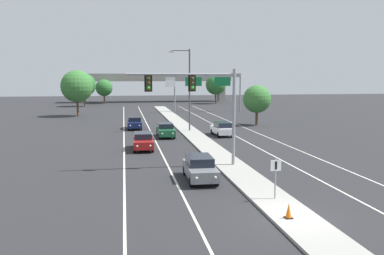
{
  "coord_description": "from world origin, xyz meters",
  "views": [
    {
      "loc": [
        -7.91,
        -17.22,
        6.74
      ],
      "look_at": [
        -3.2,
        10.25,
        3.2
      ],
      "focal_mm": 37.16,
      "sensor_mm": 36.0,
      "label": 1
    }
  ],
  "objects_px": {
    "car_oncoming_red": "(143,141)",
    "car_receding_white": "(222,129)",
    "highway_sign_gantry": "(208,80)",
    "overhead_signal_mast": "(200,96)",
    "tree_far_right_b": "(257,99)",
    "car_oncoming_green": "(165,130)",
    "median_sign_post": "(276,173)",
    "tree_far_left_b": "(84,85)",
    "tree_far_left_a": "(104,88)",
    "car_oncoming_navy": "(135,123)",
    "tree_far_left_c": "(77,86)",
    "street_lamp_median": "(188,85)",
    "traffic_cone_median_nose": "(289,211)",
    "car_oncoming_grey": "(200,168)",
    "tree_far_right_c": "(216,85)"
  },
  "relations": [
    {
      "from": "car_oncoming_red",
      "to": "car_receding_white",
      "type": "distance_m",
      "value": 12.01
    },
    {
      "from": "car_receding_white",
      "to": "highway_sign_gantry",
      "type": "relative_size",
      "value": 0.34
    },
    {
      "from": "overhead_signal_mast",
      "to": "tree_far_right_b",
      "type": "height_order",
      "value": "overhead_signal_mast"
    },
    {
      "from": "car_oncoming_green",
      "to": "tree_far_right_b",
      "type": "distance_m",
      "value": 16.75
    },
    {
      "from": "car_oncoming_green",
      "to": "tree_far_right_b",
      "type": "xyz_separation_m",
      "value": [
        13.84,
        8.98,
        2.87
      ]
    },
    {
      "from": "car_receding_white",
      "to": "highway_sign_gantry",
      "type": "distance_m",
      "value": 32.19
    },
    {
      "from": "median_sign_post",
      "to": "tree_far_left_b",
      "type": "relative_size",
      "value": 0.29
    },
    {
      "from": "car_oncoming_red",
      "to": "tree_far_left_a",
      "type": "xyz_separation_m",
      "value": [
        -6.61,
        66.75,
        3.23
      ]
    },
    {
      "from": "car_oncoming_navy",
      "to": "tree_far_left_c",
      "type": "distance_m",
      "value": 21.22
    },
    {
      "from": "street_lamp_median",
      "to": "tree_far_left_a",
      "type": "relative_size",
      "value": 1.61
    },
    {
      "from": "car_receding_white",
      "to": "tree_far_right_b",
      "type": "bearing_deg",
      "value": 51.17
    },
    {
      "from": "overhead_signal_mast",
      "to": "street_lamp_median",
      "type": "distance_m",
      "value": 19.95
    },
    {
      "from": "car_oncoming_red",
      "to": "traffic_cone_median_nose",
      "type": "xyz_separation_m",
      "value": [
        5.83,
        -19.96,
        -0.31
      ]
    },
    {
      "from": "car_oncoming_green",
      "to": "overhead_signal_mast",
      "type": "bearing_deg",
      "value": -86.63
    },
    {
      "from": "tree_far_right_b",
      "to": "tree_far_left_c",
      "type": "relative_size",
      "value": 0.71
    },
    {
      "from": "car_oncoming_grey",
      "to": "tree_far_left_c",
      "type": "relative_size",
      "value": 0.57
    },
    {
      "from": "median_sign_post",
      "to": "tree_far_right_b",
      "type": "distance_m",
      "value": 35.02
    },
    {
      "from": "car_oncoming_grey",
      "to": "traffic_cone_median_nose",
      "type": "bearing_deg",
      "value": -71.64
    },
    {
      "from": "car_oncoming_red",
      "to": "tree_far_left_c",
      "type": "bearing_deg",
      "value": 105.85
    },
    {
      "from": "overhead_signal_mast",
      "to": "tree_far_right_c",
      "type": "relative_size",
      "value": 1.09
    },
    {
      "from": "overhead_signal_mast",
      "to": "car_oncoming_grey",
      "type": "height_order",
      "value": "overhead_signal_mast"
    },
    {
      "from": "car_oncoming_navy",
      "to": "tree_far_right_b",
      "type": "bearing_deg",
      "value": 4.0
    },
    {
      "from": "median_sign_post",
      "to": "car_oncoming_grey",
      "type": "bearing_deg",
      "value": 122.01
    },
    {
      "from": "car_oncoming_red",
      "to": "overhead_signal_mast",
      "type": "bearing_deg",
      "value": -65.45
    },
    {
      "from": "tree_far_left_c",
      "to": "tree_far_right_c",
      "type": "height_order",
      "value": "tree_far_left_c"
    },
    {
      "from": "street_lamp_median",
      "to": "car_receding_white",
      "type": "relative_size",
      "value": 2.22
    },
    {
      "from": "street_lamp_median",
      "to": "traffic_cone_median_nose",
      "type": "height_order",
      "value": "street_lamp_median"
    },
    {
      "from": "median_sign_post",
      "to": "car_oncoming_navy",
      "type": "height_order",
      "value": "median_sign_post"
    },
    {
      "from": "street_lamp_median",
      "to": "tree_far_right_c",
      "type": "relative_size",
      "value": 1.35
    },
    {
      "from": "car_oncoming_grey",
      "to": "highway_sign_gantry",
      "type": "distance_m",
      "value": 52.11
    },
    {
      "from": "car_oncoming_red",
      "to": "car_receding_white",
      "type": "height_order",
      "value": "same"
    },
    {
      "from": "median_sign_post",
      "to": "traffic_cone_median_nose",
      "type": "height_order",
      "value": "median_sign_post"
    },
    {
      "from": "median_sign_post",
      "to": "car_oncoming_grey",
      "type": "distance_m",
      "value": 6.09
    },
    {
      "from": "car_oncoming_navy",
      "to": "car_receding_white",
      "type": "distance_m",
      "value": 12.56
    },
    {
      "from": "car_oncoming_grey",
      "to": "tree_far_left_a",
      "type": "bearing_deg",
      "value": 97.08
    },
    {
      "from": "overhead_signal_mast",
      "to": "tree_far_right_b",
      "type": "distance_m",
      "value": 27.96
    },
    {
      "from": "tree_far_left_c",
      "to": "tree_far_right_c",
      "type": "distance_m",
      "value": 41.7
    },
    {
      "from": "overhead_signal_mast",
      "to": "car_oncoming_grey",
      "type": "bearing_deg",
      "value": -100.69
    },
    {
      "from": "car_oncoming_green",
      "to": "median_sign_post",
      "type": "bearing_deg",
      "value": -81.91
    },
    {
      "from": "street_lamp_median",
      "to": "car_receding_white",
      "type": "bearing_deg",
      "value": -50.49
    },
    {
      "from": "tree_far_left_c",
      "to": "street_lamp_median",
      "type": "bearing_deg",
      "value": -54.92
    },
    {
      "from": "car_receding_white",
      "to": "tree_far_left_a",
      "type": "xyz_separation_m",
      "value": [
        -16.07,
        59.36,
        3.23
      ]
    },
    {
      "from": "car_oncoming_green",
      "to": "car_receding_white",
      "type": "xyz_separation_m",
      "value": [
        6.58,
        -0.03,
        0.0
      ]
    },
    {
      "from": "tree_far_right_b",
      "to": "tree_far_right_c",
      "type": "bearing_deg",
      "value": 84.16
    },
    {
      "from": "median_sign_post",
      "to": "tree_far_left_c",
      "type": "distance_m",
      "value": 53.35
    },
    {
      "from": "highway_sign_gantry",
      "to": "tree_far_right_c",
      "type": "xyz_separation_m",
      "value": [
        6.93,
        23.01,
        -1.33
      ]
    },
    {
      "from": "median_sign_post",
      "to": "tree_far_right_c",
      "type": "bearing_deg",
      "value": 79.2
    },
    {
      "from": "car_oncoming_red",
      "to": "median_sign_post",
      "type": "bearing_deg",
      "value": -69.5
    },
    {
      "from": "overhead_signal_mast",
      "to": "car_oncoming_green",
      "type": "xyz_separation_m",
      "value": [
        -0.93,
        15.76,
        -4.54
      ]
    },
    {
      "from": "overhead_signal_mast",
      "to": "street_lamp_median",
      "type": "bearing_deg",
      "value": 83.42
    }
  ]
}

